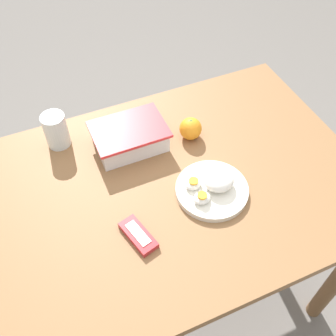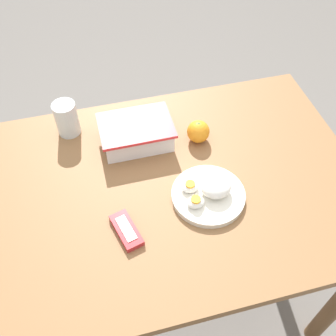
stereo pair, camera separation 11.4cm
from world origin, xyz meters
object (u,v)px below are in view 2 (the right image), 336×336
orange_fruit (198,132)px  rice_plate (209,193)px  candy_bar (126,230)px  drinking_glass (67,119)px  food_container (136,134)px

orange_fruit → rice_plate: 0.23m
rice_plate → candy_bar: bearing=-167.6°
candy_bar → drinking_glass: (-0.11, 0.42, 0.05)m
candy_bar → food_container: bearing=73.6°
orange_fruit → candy_bar: size_ratio=0.57×
food_container → orange_fruit: bearing=-11.7°
orange_fruit → rice_plate: (-0.04, -0.22, -0.02)m
rice_plate → drinking_glass: bearing=134.4°
rice_plate → candy_bar: (-0.24, -0.05, -0.01)m
food_container → drinking_glass: 0.23m
food_container → rice_plate: (0.15, -0.26, -0.01)m
food_container → orange_fruit: (0.19, -0.04, 0.00)m
orange_fruit → drinking_glass: (-0.39, 0.14, 0.02)m
drinking_glass → food_container: bearing=-26.3°
drinking_glass → orange_fruit: bearing=-19.5°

